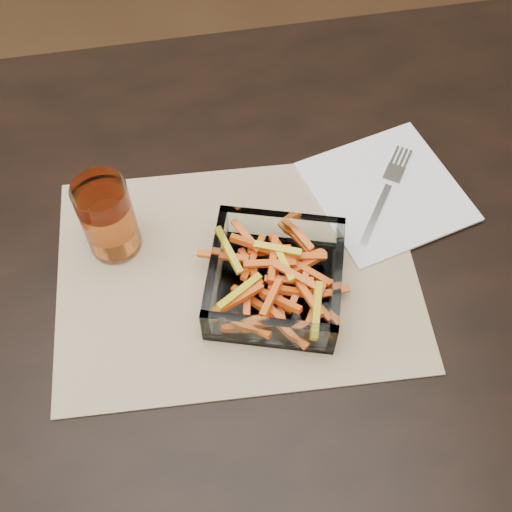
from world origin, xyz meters
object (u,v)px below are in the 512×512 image
at_px(glass_bowl, 275,280).
at_px(fork, 386,191).
at_px(dining_table, 198,308).
at_px(tumbler, 108,220).

relative_size(glass_bowl, fork, 1.25).
height_order(dining_table, fork, fork).
bearing_deg(dining_table, fork, 16.53).
xyz_separation_m(dining_table, tumbler, (-0.09, 0.07, 0.14)).
distance_m(dining_table, tumbler, 0.18).
distance_m(dining_table, glass_bowl, 0.16).
xyz_separation_m(glass_bowl, fork, (0.18, 0.12, -0.02)).
distance_m(tumbler, fork, 0.37).
relative_size(dining_table, tumbler, 13.73).
relative_size(dining_table, glass_bowl, 8.24).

